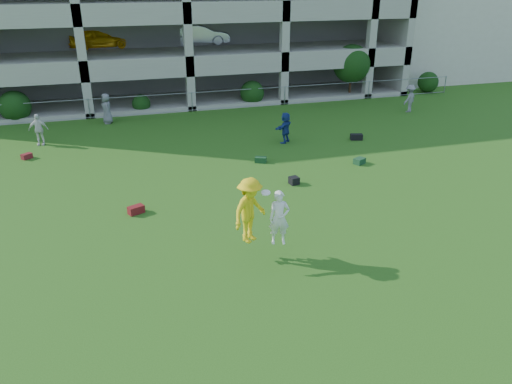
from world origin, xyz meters
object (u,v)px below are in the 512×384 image
object	(u,v)px
bystander_c	(107,108)
frisbee_contest	(255,212)
bystander_b	(38,130)
bystander_f	(410,98)
stucco_building	(438,9)
parking_garage	(167,0)
crate_d	(294,180)
bystander_d	(285,128)

from	to	relation	value
bystander_c	frisbee_contest	distance (m)	16.80
bystander_b	bystander_f	world-z (taller)	bystander_f
stucco_building	bystander_c	world-z (taller)	stucco_building
bystander_c	parking_garage	world-z (taller)	parking_garage
bystander_f	crate_d	bearing A→B (deg)	10.49
bystander_c	bystander_f	bearing A→B (deg)	73.04
bystander_f	crate_d	world-z (taller)	bystander_f
bystander_f	parking_garage	bearing A→B (deg)	-73.43
bystander_d	parking_garage	world-z (taller)	parking_garage
bystander_c	parking_garage	bearing A→B (deg)	144.74
bystander_c	crate_d	xyz separation A→B (m)	(6.94, -11.37, -0.69)
stucco_building	crate_d	distance (m)	30.57
bystander_f	crate_d	distance (m)	13.85
crate_d	bystander_c	bearing A→B (deg)	121.42
bystander_b	bystander_f	xyz separation A→B (m)	(20.98, 0.44, 0.05)
bystander_b	crate_d	distance (m)	13.19
stucco_building	bystander_b	world-z (taller)	stucco_building
frisbee_contest	parking_garage	world-z (taller)	parking_garage
crate_d	parking_garage	xyz separation A→B (m)	(-1.93, 21.31, 5.86)
bystander_b	parking_garage	bearing A→B (deg)	62.66
bystander_d	crate_d	size ratio (longest dim) A/B	4.39
stucco_building	bystander_d	bearing A→B (deg)	-140.07
bystander_b	bystander_d	world-z (taller)	bystander_b
bystander_c	frisbee_contest	world-z (taller)	frisbee_contest
bystander_c	crate_d	world-z (taller)	bystander_c
stucco_building	bystander_c	bearing A→B (deg)	-159.93
bystander_d	crate_d	bearing A→B (deg)	30.93
bystander_f	stucco_building	bearing A→B (deg)	-157.41
bystander_d	crate_d	world-z (taller)	bystander_d
bystander_b	frisbee_contest	xyz separation A→B (m)	(7.14, -13.26, 0.73)
bystander_c	parking_garage	distance (m)	12.27
stucco_building	bystander_f	bearing A→B (deg)	-128.78
stucco_building	parking_garage	world-z (taller)	parking_garage
bystander_c	bystander_f	xyz separation A→B (m)	(17.68, -2.64, -0.02)
bystander_c	bystander_d	xyz separation A→B (m)	(8.42, -6.17, -0.08)
stucco_building	bystander_d	world-z (taller)	stucco_building
bystander_b	frisbee_contest	distance (m)	15.08
bystander_d	frisbee_contest	world-z (taller)	frisbee_contest
frisbee_contest	parking_garage	distance (m)	26.68
bystander_b	parking_garage	size ratio (longest dim) A/B	0.05
bystander_b	bystander_f	size ratio (longest dim) A/B	0.94
bystander_c	bystander_f	size ratio (longest dim) A/B	1.02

